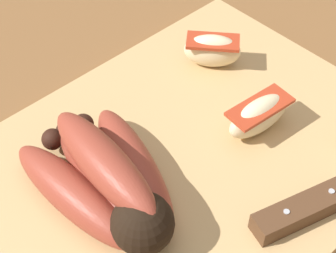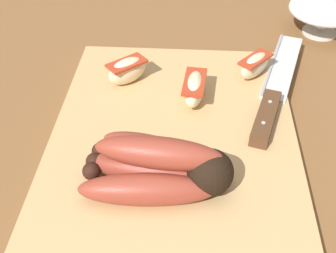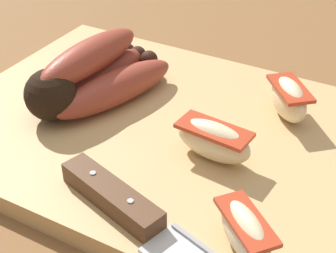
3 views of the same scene
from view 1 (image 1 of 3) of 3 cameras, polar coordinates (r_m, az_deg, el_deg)
The scene contains 5 objects.
ground_plane at distance 0.52m, azimuth 0.15°, elevation -4.19°, with size 6.00×6.00×0.00m, color brown.
cutting_board at distance 0.51m, azimuth 1.96°, elevation -3.54°, with size 0.40×0.30×0.02m, color tan.
banana_bunch at distance 0.46m, azimuth -6.29°, elevation -5.68°, with size 0.12×0.16×0.06m.
apple_wedge_middle at distance 0.52m, azimuth 9.46°, elevation 1.18°, with size 0.07×0.03×0.04m.
apple_wedge_far at distance 0.58m, azimuth 4.65°, elevation 7.97°, with size 0.06×0.06×0.04m.
Camera 1 is at (0.22, 0.24, 0.41)m, focal length 58.33 mm.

